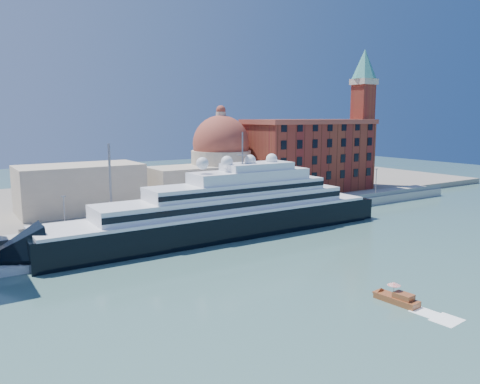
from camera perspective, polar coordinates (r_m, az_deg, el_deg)
ground at (r=84.69m, az=5.18°, el=-8.72°), size 400.00×400.00×0.00m
quay at (r=112.06m, az=-5.65°, el=-3.64°), size 180.00×10.00×2.50m
land at (r=149.05m, az=-12.95°, el=-0.75°), size 260.00×72.00×2.00m
quay_fence at (r=107.78m, az=-4.56°, el=-3.13°), size 180.00×0.10×1.20m
superyacht at (r=101.03m, az=-3.71°, el=-3.09°), size 88.66×12.29×26.50m
service_barge at (r=88.53m, az=-25.19°, el=-8.25°), size 12.08×4.09×2.71m
water_taxi at (r=70.90m, az=18.67°, el=-12.16°), size 2.70×6.50×3.00m
warehouse at (r=154.42m, az=8.49°, el=4.50°), size 43.00×19.00×23.25m
campanile at (r=170.85m, az=14.74°, el=9.76°), size 8.40×8.40×47.00m
church at (r=134.27m, az=-7.97°, el=2.60°), size 66.00×18.00×25.50m
lamp_posts at (r=103.75m, az=-11.49°, el=0.03°), size 120.80×2.40×18.00m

